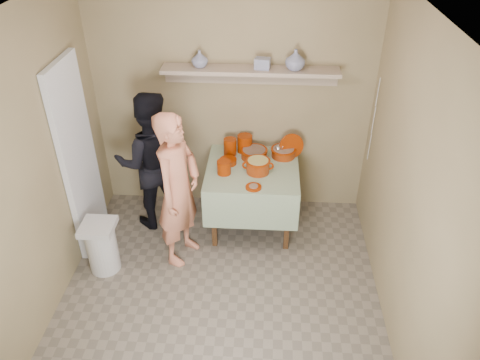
# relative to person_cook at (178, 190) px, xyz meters

# --- Properties ---
(ground) EXTENTS (3.50, 3.50, 0.00)m
(ground) POSITION_rel_person_cook_xyz_m (0.44, -0.74, -0.81)
(ground) COLOR #72675A
(ground) RESTS_ON ground
(tile_panel) EXTENTS (0.06, 0.70, 2.00)m
(tile_panel) POSITION_rel_person_cook_xyz_m (-1.02, 0.21, 0.19)
(tile_panel) COLOR silver
(tile_panel) RESTS_ON ground
(plate_stack_a) EXTENTS (0.14, 0.14, 0.19)m
(plate_stack_a) POSITION_rel_person_cook_xyz_m (0.44, 0.80, 0.04)
(plate_stack_a) COLOR #781D01
(plate_stack_a) RESTS_ON serving_table
(plate_stack_b) EXTENTS (0.16, 0.16, 0.20)m
(plate_stack_b) POSITION_rel_person_cook_xyz_m (0.59, 0.87, 0.05)
(plate_stack_b) COLOR #781D01
(plate_stack_b) RESTS_ON serving_table
(bowl_stack) EXTENTS (0.14, 0.14, 0.14)m
(bowl_stack) POSITION_rel_person_cook_xyz_m (0.40, 0.41, 0.02)
(bowl_stack) COLOR #781D01
(bowl_stack) RESTS_ON serving_table
(empty_bowl) EXTENTS (0.18, 0.18, 0.05)m
(empty_bowl) POSITION_rel_person_cook_xyz_m (0.43, 0.61, -0.02)
(empty_bowl) COLOR #781D01
(empty_bowl) RESTS_ON serving_table
(propped_lid) EXTENTS (0.29, 0.17, 0.26)m
(propped_lid) POSITION_rel_person_cook_xyz_m (1.10, 0.81, 0.07)
(propped_lid) COLOR #781D01
(propped_lid) RESTS_ON serving_table
(vase_right) EXTENTS (0.22, 0.22, 0.21)m
(vase_right) POSITION_rel_person_cook_xyz_m (1.09, 0.87, 1.01)
(vase_right) COLOR navy
(vase_right) RESTS_ON wall_shelf
(vase_left) EXTENTS (0.23, 0.23, 0.17)m
(vase_left) POSITION_rel_person_cook_xyz_m (0.13, 0.89, 0.99)
(vase_left) COLOR navy
(vase_left) RESTS_ON wall_shelf
(ceramic_box) EXTENTS (0.17, 0.13, 0.11)m
(ceramic_box) POSITION_rel_person_cook_xyz_m (0.76, 0.88, 0.96)
(ceramic_box) COLOR navy
(ceramic_box) RESTS_ON wall_shelf
(person_cook) EXTENTS (0.57, 0.69, 1.63)m
(person_cook) POSITION_rel_person_cook_xyz_m (0.00, 0.00, 0.00)
(person_cook) COLOR #D17A5A
(person_cook) RESTS_ON ground
(person_helper) EXTENTS (0.89, 0.77, 1.57)m
(person_helper) POSITION_rel_person_cook_xyz_m (-0.39, 0.55, -0.03)
(person_helper) COLOR black
(person_helper) RESTS_ON ground
(room_shell) EXTENTS (3.04, 3.54, 2.62)m
(room_shell) POSITION_rel_person_cook_xyz_m (0.44, -0.74, 0.80)
(room_shell) COLOR #918059
(room_shell) RESTS_ON ground
(serving_table) EXTENTS (0.97, 0.97, 0.76)m
(serving_table) POSITION_rel_person_cook_xyz_m (0.69, 0.54, -0.17)
(serving_table) COLOR #4C2D16
(serving_table) RESTS_ON ground
(cazuela_meat_a) EXTENTS (0.30, 0.30, 0.10)m
(cazuela_meat_a) POSITION_rel_person_cook_xyz_m (0.70, 0.75, 0.01)
(cazuela_meat_a) COLOR maroon
(cazuela_meat_a) RESTS_ON serving_table
(cazuela_meat_b) EXTENTS (0.28, 0.28, 0.10)m
(cazuela_meat_b) POSITION_rel_person_cook_xyz_m (1.02, 0.79, 0.01)
(cazuela_meat_b) COLOR maroon
(cazuela_meat_b) RESTS_ON serving_table
(ladle) EXTENTS (0.08, 0.26, 0.19)m
(ladle) POSITION_rel_person_cook_xyz_m (0.96, 0.77, 0.06)
(ladle) COLOR silver
(ladle) RESTS_ON cazuela_meat_b
(cazuela_rice) EXTENTS (0.33, 0.25, 0.14)m
(cazuela_rice) POSITION_rel_person_cook_xyz_m (0.75, 0.45, 0.03)
(cazuela_rice) COLOR maroon
(cazuela_rice) RESTS_ON serving_table
(front_plate) EXTENTS (0.16, 0.16, 0.03)m
(front_plate) POSITION_rel_person_cook_xyz_m (0.72, 0.16, -0.04)
(front_plate) COLOR #781D01
(front_plate) RESTS_ON serving_table
(wall_shelf) EXTENTS (1.80, 0.25, 0.21)m
(wall_shelf) POSITION_rel_person_cook_xyz_m (0.64, 0.91, 0.86)
(wall_shelf) COLOR tan
(wall_shelf) RESTS_ON room_shell
(trash_bin) EXTENTS (0.32, 0.32, 0.56)m
(trash_bin) POSITION_rel_person_cook_xyz_m (-0.76, -0.26, -0.53)
(trash_bin) COLOR silver
(trash_bin) RESTS_ON ground
(electrical_cord) EXTENTS (0.01, 0.05, 0.90)m
(electrical_cord) POSITION_rel_person_cook_xyz_m (1.91, 0.74, 0.44)
(electrical_cord) COLOR silver
(electrical_cord) RESTS_ON wall_shelf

